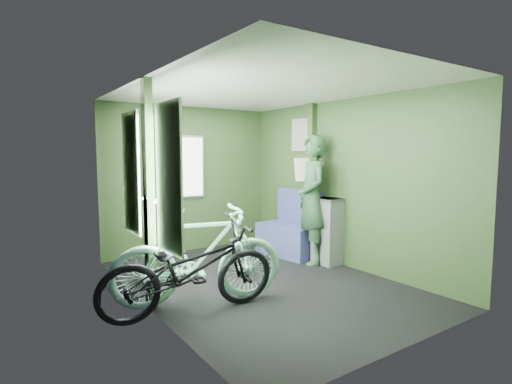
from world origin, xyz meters
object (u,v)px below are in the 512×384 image
bicycle_black (191,315)px  bench_seat (290,236)px  passenger (312,200)px  bicycle_mint (200,306)px  waste_box (327,231)px

bicycle_black → bench_seat: 2.62m
bicycle_black → passenger: bearing=-65.3°
passenger → bench_seat: bearing=-160.7°
passenger → bicycle_mint: bearing=-51.3°
waste_box → bicycle_black: bearing=-166.1°
bicycle_black → bicycle_mint: bearing=-39.6°
bicycle_mint → passenger: passenger is taller
bicycle_mint → passenger: (2.06, 0.59, 0.91)m
passenger → bench_seat: passenger is taller
waste_box → passenger: bearing=131.7°
waste_box → bench_seat: bearing=99.2°
bench_seat → passenger: bearing=-101.4°
bicycle_mint → passenger: size_ratio=0.98×
bicycle_black → waste_box: (2.38, 0.59, 0.47)m
bicycle_mint → waste_box: size_ratio=1.90×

